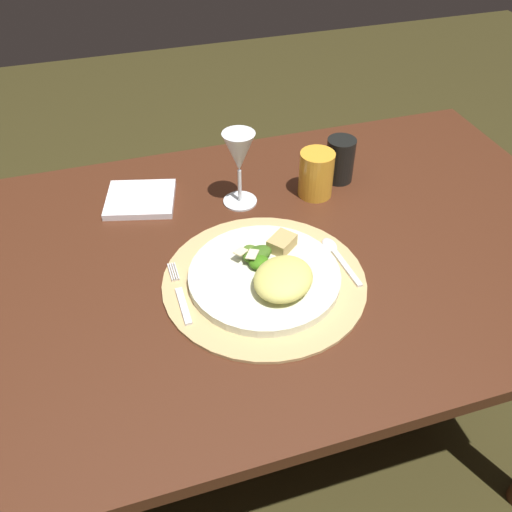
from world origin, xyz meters
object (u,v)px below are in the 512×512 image
Objects in this scene: spoon at (336,253)px; fork at (180,295)px; dining_table at (271,293)px; dinner_plate at (264,276)px; amber_tumbler at (316,174)px; wine_glass at (239,155)px; napkin at (141,199)px; dark_tumbler at (340,160)px.

fork is at bearing -175.65° from spoon.
dining_table is 8.52× the size of fork.
spoon is (0.15, 0.03, -0.01)m from dinner_plate.
dining_table is 0.18m from spoon.
dining_table is at bearing -134.76° from amber_tumbler.
spoon is at bearing -100.88° from amber_tumbler.
wine_glass is at bearing 54.07° from fork.
wine_glass reaches higher than napkin.
dining_table is at bearing 22.00° from fork.
amber_tumbler reaches higher than dining_table.
wine_glass is at bearing 95.62° from dining_table.
spoon reaches higher than fork.
amber_tumbler is (0.04, 0.20, 0.04)m from spoon.
dinner_plate is 0.15m from spoon.
dining_table is 13.10× the size of amber_tumbler.
wine_glass reaches higher than amber_tumbler.
dark_tumbler is (0.43, -0.04, 0.04)m from napkin.
dining_table is at bearing -46.33° from napkin.
napkin is 0.87× the size of wine_glass.
amber_tumbler is at bearing -152.13° from dark_tumbler.
napkin is 1.42× the size of amber_tumbler.
wine_glass is at bearing 119.22° from spoon.
amber_tumbler is at bearing 45.24° from dining_table.
dinner_plate is at bearing -117.26° from dining_table.
dining_table is 0.27m from amber_tumbler.
spoon is 0.43m from napkin.
dark_tumbler reaches higher than fork.
fork is 1.54× the size of amber_tumbler.
fork is 1.09× the size of spoon.
spoon is 1.41× the size of amber_tumbler.
dark_tumbler is (0.41, 0.26, 0.04)m from fork.
spoon is at bearing -114.64° from dark_tumbler.
amber_tumbler is at bearing 33.61° from fork.
dining_table is 9.30× the size of spoon.
amber_tumbler is at bearing 79.12° from spoon.
napkin is (-0.18, 0.31, -0.01)m from dinner_plate.
spoon is 0.27m from dark_tumbler.
fork is 0.49m from dark_tumbler.
napkin is at bearing 167.49° from amber_tumbler.
fork is 1.08× the size of napkin.
wine_glass is at bearing 173.54° from amber_tumbler.
wine_glass is at bearing 84.08° from dinner_plate.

